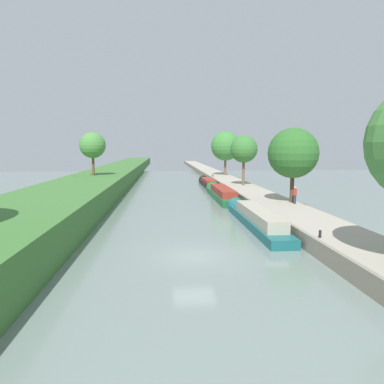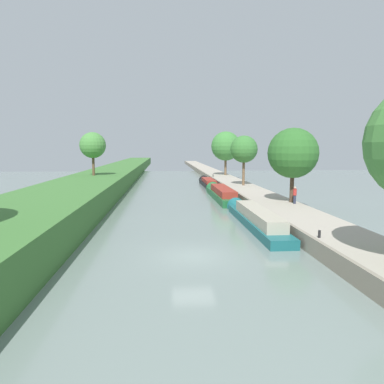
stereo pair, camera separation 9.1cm
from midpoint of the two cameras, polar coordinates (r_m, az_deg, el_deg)
The scene contains 13 objects.
ground_plane at distance 21.33m, azimuth 0.19°, elevation -10.27°, with size 160.00×160.00×0.00m, color slate.
right_towpath at distance 23.89m, azimuth 23.67°, elevation -7.69°, with size 4.41×260.00×1.03m.
stone_quay at distance 22.88m, azimuth 18.48°, elevation -8.03°, with size 0.25×260.00×1.08m.
narrowboat_teal at distance 30.05m, azimuth 9.94°, elevation -4.05°, with size 1.90×15.42×2.09m.
narrowboat_green at distance 45.46m, azimuth 4.61°, elevation -0.21°, with size 2.12×15.34×2.16m.
narrowboat_black at distance 61.11m, azimuth 2.48°, elevation 1.54°, with size 1.92×13.12×1.82m.
tree_rightbank_midnear at distance 36.29m, azimuth 15.86°, elevation 6.01°, with size 4.92×4.92×7.31m.
tree_rightbank_midfar at distance 51.67m, azimuth 8.27°, elevation 6.79°, with size 3.89×3.89×7.14m.
tree_rightbank_far at distance 71.38m, azimuth 5.35°, elevation 7.34°, with size 5.78×5.78×8.65m.
tree_leftbank_downstream at distance 53.01m, azimuth -15.72°, elevation 7.23°, with size 3.70×3.70×6.18m.
person_walking at distance 35.59m, azimuth 16.13°, elevation -0.42°, with size 0.34×0.34×1.66m.
mooring_bollard_near at distance 22.68m, azimuth 19.77°, elevation -6.36°, with size 0.16×0.16×0.45m.
mooring_bollard_far at distance 67.26m, azimuth 3.32°, elevation 2.67°, with size 0.16×0.16×0.45m.
Camera 1 is at (-1.76, -20.29, 6.34)m, focal length 33.21 mm.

